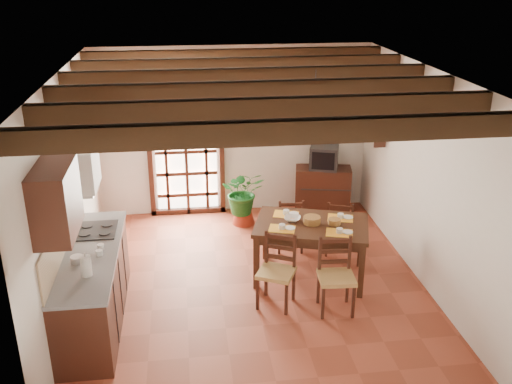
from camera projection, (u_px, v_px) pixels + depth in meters
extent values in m
plane|color=brown|center=(252.00, 283.00, 7.64)|extent=(5.00, 5.00, 0.00)
cube|color=silver|center=(234.00, 131.00, 9.42)|extent=(4.50, 0.02, 2.80)
cube|color=silver|center=(289.00, 292.00, 4.82)|extent=(4.50, 0.02, 2.80)
cube|color=silver|center=(67.00, 194.00, 6.85)|extent=(0.02, 5.00, 2.80)
cube|color=silver|center=(424.00, 178.00, 7.39)|extent=(0.02, 5.00, 2.80)
cube|color=white|center=(252.00, 73.00, 6.60)|extent=(4.50, 5.00, 0.02)
cube|color=black|center=(283.00, 132.00, 4.71)|extent=(4.50, 0.14, 0.20)
cube|color=black|center=(268.00, 108.00, 5.48)|extent=(4.50, 0.14, 0.20)
cube|color=black|center=(257.00, 90.00, 6.25)|extent=(4.50, 0.14, 0.20)
cube|color=black|center=(248.00, 76.00, 7.03)|extent=(4.50, 0.14, 0.20)
cube|color=black|center=(241.00, 65.00, 7.80)|extent=(4.50, 0.14, 0.20)
cube|color=black|center=(235.00, 56.00, 8.57)|extent=(4.50, 0.14, 0.20)
cube|color=white|center=(186.00, 151.00, 9.43)|extent=(1.01, 0.02, 2.11)
cube|color=#361911|center=(183.00, 83.00, 8.96)|extent=(1.26, 0.10, 0.08)
cube|color=#361911|center=(150.00, 153.00, 9.31)|extent=(0.08, 0.10, 2.28)
cube|color=#361911|center=(222.00, 150.00, 9.45)|extent=(0.08, 0.10, 2.28)
cube|color=#361911|center=(186.00, 152.00, 9.36)|extent=(1.01, 0.03, 2.02)
cube|color=#361911|center=(94.00, 288.00, 6.69)|extent=(0.60, 2.20, 0.88)
cube|color=slate|center=(90.00, 253.00, 6.52)|extent=(0.64, 2.25, 0.04)
cube|color=tan|center=(62.00, 237.00, 6.40)|extent=(0.02, 2.20, 0.50)
cube|color=#361911|center=(56.00, 201.00, 5.51)|extent=(0.35, 0.80, 0.70)
cube|color=white|center=(80.00, 168.00, 6.70)|extent=(0.38, 0.60, 0.50)
cube|color=silver|center=(82.00, 189.00, 6.80)|extent=(0.32, 0.55, 0.04)
cube|color=black|center=(96.00, 230.00, 7.02)|extent=(0.50, 0.55, 0.02)
cylinder|color=white|center=(86.00, 266.00, 5.97)|extent=(0.11, 0.11, 0.24)
cylinder|color=silver|center=(77.00, 260.00, 6.26)|extent=(0.14, 0.14, 0.10)
cube|color=#391F12|center=(312.00, 225.00, 7.52)|extent=(1.68, 1.33, 0.05)
cube|color=#391F12|center=(311.00, 231.00, 7.55)|extent=(1.51, 1.20, 0.10)
cube|color=#391F12|center=(361.00, 242.00, 7.94)|extent=(0.09, 0.09, 0.74)
cube|color=#391F12|center=(266.00, 235.00, 8.14)|extent=(0.09, 0.09, 0.74)
cube|color=#391F12|center=(361.00, 271.00, 7.19)|extent=(0.09, 0.09, 0.74)
cube|color=#391F12|center=(256.00, 263.00, 7.39)|extent=(0.09, 0.09, 0.74)
cube|color=tan|center=(276.00, 273.00, 6.99)|extent=(0.56, 0.55, 0.05)
cube|color=#361911|center=(280.00, 250.00, 7.05)|extent=(0.40, 0.22, 0.47)
cube|color=#361911|center=(276.00, 289.00, 7.07)|extent=(0.53, 0.52, 0.46)
cube|color=tan|center=(336.00, 278.00, 6.88)|extent=(0.45, 0.44, 0.05)
cube|color=#361911|center=(335.00, 254.00, 6.95)|extent=(0.43, 0.07, 0.47)
cube|color=#361911|center=(335.00, 294.00, 6.96)|extent=(0.43, 0.41, 0.46)
cube|color=tan|center=(290.00, 223.00, 8.40)|extent=(0.42, 0.40, 0.05)
cube|color=#361911|center=(291.00, 215.00, 8.18)|extent=(0.39, 0.07, 0.43)
cube|color=#361911|center=(289.00, 236.00, 8.48)|extent=(0.40, 0.38, 0.42)
cube|color=tan|center=(340.00, 227.00, 8.29)|extent=(0.50, 0.48, 0.05)
cube|color=#361911|center=(340.00, 217.00, 8.06)|extent=(0.38, 0.16, 0.43)
cube|color=#361911|center=(339.00, 240.00, 8.37)|extent=(0.47, 0.46, 0.42)
cube|color=#FAA827|center=(288.00, 230.00, 7.23)|extent=(0.34, 0.25, 0.01)
cube|color=#FAA827|center=(344.00, 227.00, 7.32)|extent=(0.34, 0.25, 0.01)
cube|color=#FAA827|center=(281.00, 215.00, 7.66)|extent=(0.34, 0.25, 0.01)
cube|color=#FAA827|center=(335.00, 212.00, 7.75)|extent=(0.34, 0.25, 0.01)
cylinder|color=olive|center=(312.00, 217.00, 7.47)|extent=(0.23, 0.23, 0.09)
imported|color=white|center=(292.00, 219.00, 7.58)|extent=(0.28, 0.28, 0.05)
cube|color=#361911|center=(323.00, 190.00, 9.72)|extent=(0.99, 0.59, 0.79)
cube|color=black|center=(324.00, 157.00, 9.50)|extent=(0.56, 0.54, 0.39)
cube|color=black|center=(327.00, 161.00, 9.31)|extent=(0.36, 0.13, 0.29)
cube|color=white|center=(323.00, 108.00, 9.45)|extent=(0.25, 0.03, 0.32)
cone|color=maroon|center=(243.00, 217.00, 9.36)|extent=(0.37, 0.37, 0.23)
imported|color=#144C19|center=(243.00, 191.00, 9.18)|extent=(1.79, 1.54, 1.96)
cube|color=#361911|center=(377.00, 133.00, 8.79)|extent=(0.20, 0.42, 0.03)
cube|color=#361911|center=(380.00, 142.00, 8.67)|extent=(0.18, 0.03, 0.18)
cube|color=#361911|center=(373.00, 135.00, 8.98)|extent=(0.18, 0.03, 0.18)
imported|color=#B2BFB2|center=(377.00, 127.00, 8.76)|extent=(0.15, 0.15, 0.15)
sphere|color=#FAA827|center=(378.00, 113.00, 8.68)|extent=(0.14, 0.14, 0.14)
cylinder|color=#144C19|center=(378.00, 123.00, 8.73)|extent=(0.01, 0.01, 0.28)
cube|color=brown|center=(385.00, 101.00, 8.62)|extent=(0.03, 0.32, 0.32)
cube|color=#C3B292|center=(384.00, 101.00, 8.61)|extent=(0.01, 0.26, 0.26)
cylinder|color=black|center=(315.00, 98.00, 6.98)|extent=(0.01, 0.01, 0.70)
cone|color=beige|center=(314.00, 127.00, 7.12)|extent=(0.36, 0.36, 0.14)
sphere|color=#FFD88C|center=(314.00, 133.00, 7.15)|extent=(0.09, 0.09, 0.09)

